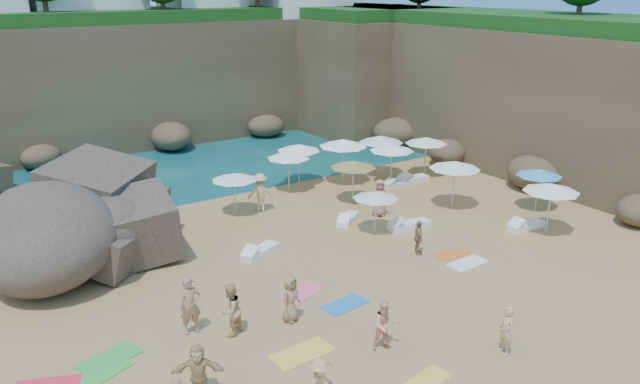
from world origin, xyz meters
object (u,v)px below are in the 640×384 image
person_stand_1 (230,310)px  person_stand_5 (81,222)px  person_stand_4 (380,198)px  rock_outcrop (33,273)px  person_stand_6 (506,330)px  person_stand_2 (260,193)px  parasol_1 (299,148)px  parasol_2 (343,143)px  parasol_0 (288,155)px  lounger_0 (260,252)px  person_stand_3 (418,238)px

person_stand_1 → person_stand_5: person_stand_1 is taller
person_stand_5 → person_stand_4: bearing=-7.9°
rock_outcrop → person_stand_1: size_ratio=5.30×
rock_outcrop → person_stand_6: size_ratio=5.92×
person_stand_1 → person_stand_5: (-1.98, 10.39, -0.01)m
rock_outcrop → person_stand_2: bearing=6.2°
parasol_1 → parasol_2: bearing=-31.2°
person_stand_5 → person_stand_2: bearing=5.2°
rock_outcrop → person_stand_5: size_ratio=5.34×
rock_outcrop → parasol_2: 16.68m
rock_outcrop → person_stand_4: rock_outcrop is taller
person_stand_4 → person_stand_5: person_stand_4 is taller
person_stand_5 → parasol_0: bearing=17.3°
person_stand_5 → person_stand_6: size_ratio=1.11×
person_stand_1 → person_stand_4: bearing=-179.7°
lounger_0 → person_stand_5: bearing=112.5°
parasol_0 → person_stand_5: bearing=-175.8°
person_stand_1 → person_stand_3: bearing=160.3°
parasol_2 → person_stand_3: (-2.96, -9.35, -1.55)m
parasol_2 → lounger_0: (-8.33, -5.87, -2.13)m
parasol_1 → parasol_0: bearing=-146.0°
parasol_2 → person_stand_3: 9.93m
rock_outcrop → person_stand_6: 17.32m
parasol_2 → person_stand_4: (-1.50, -5.04, -1.39)m
person_stand_5 → rock_outcrop: bearing=-123.7°
parasol_2 → person_stand_1: (-11.97, -10.67, -1.42)m
parasol_0 → rock_outcrop: bearing=-167.0°
person_stand_6 → lounger_0: bearing=-147.9°
lounger_0 → person_stand_3: bearing=-55.6°
person_stand_6 → person_stand_2: bearing=-161.7°
person_stand_4 → rock_outcrop: bearing=-159.9°
rock_outcrop → person_stand_4: size_ratio=5.11×
parasol_2 → person_stand_6: parasol_2 is taller
parasol_2 → lounger_0: parasol_2 is taller
person_stand_1 → person_stand_4: person_stand_4 is taller
parasol_2 → person_stand_4: size_ratio=1.47×
parasol_0 → lounger_0: (-5.20, -6.39, -1.81)m
person_stand_3 → person_stand_5: size_ratio=0.85×
person_stand_6 → parasol_2: bearing=178.2°
parasol_1 → lounger_0: (-6.27, -7.12, -1.90)m
person_stand_3 → rock_outcrop: bearing=91.1°
person_stand_3 → person_stand_4: (1.46, 4.31, 0.17)m
parasol_0 → person_stand_4: 5.89m
parasol_2 → person_stand_2: 6.17m
parasol_1 → person_stand_1: bearing=-129.7°
person_stand_3 → person_stand_4: 4.56m
parasol_0 → person_stand_3: size_ratio=1.56×
lounger_0 → person_stand_1: bearing=-149.8°
parasol_2 → person_stand_4: 5.44m
rock_outcrop → lounger_0: rock_outcrop is taller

